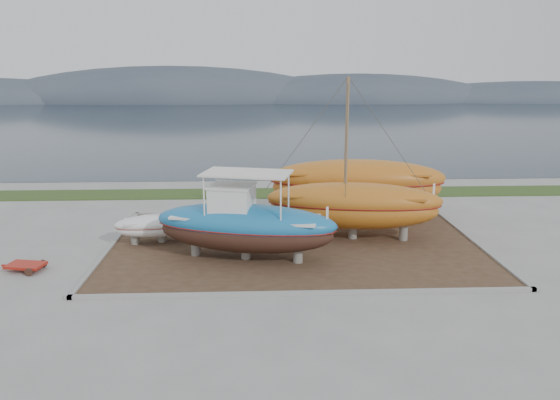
{
  "coord_description": "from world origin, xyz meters",
  "views": [
    {
      "loc": [
        -1.85,
        -21.89,
        8.69
      ],
      "look_at": [
        -0.75,
        4.0,
        2.35
      ],
      "focal_mm": 35.0,
      "sensor_mm": 36.0,
      "label": 1
    }
  ],
  "objects_px": {
    "blue_caique": "(245,216)",
    "orange_bare_hull": "(357,190)",
    "white_dinghy": "(162,228)",
    "orange_sailboat": "(355,160)",
    "red_trailer": "(26,267)"
  },
  "relations": [
    {
      "from": "white_dinghy",
      "to": "red_trailer",
      "type": "relative_size",
      "value": 2.0
    },
    {
      "from": "blue_caique",
      "to": "orange_bare_hull",
      "type": "relative_size",
      "value": 0.83
    },
    {
      "from": "white_dinghy",
      "to": "blue_caique",
      "type": "bearing_deg",
      "value": -45.88
    },
    {
      "from": "blue_caique",
      "to": "orange_bare_hull",
      "type": "bearing_deg",
      "value": 61.06
    },
    {
      "from": "orange_bare_hull",
      "to": "orange_sailboat",
      "type": "bearing_deg",
      "value": -97.66
    },
    {
      "from": "orange_sailboat",
      "to": "blue_caique",
      "type": "bearing_deg",
      "value": -143.84
    },
    {
      "from": "orange_sailboat",
      "to": "red_trailer",
      "type": "height_order",
      "value": "orange_sailboat"
    },
    {
      "from": "orange_sailboat",
      "to": "red_trailer",
      "type": "bearing_deg",
      "value": -156.86
    },
    {
      "from": "orange_bare_hull",
      "to": "red_trailer",
      "type": "xyz_separation_m",
      "value": [
        -15.93,
        -7.87,
        -1.57
      ]
    },
    {
      "from": "orange_bare_hull",
      "to": "red_trailer",
      "type": "distance_m",
      "value": 17.83
    },
    {
      "from": "red_trailer",
      "to": "orange_bare_hull",
      "type": "bearing_deg",
      "value": 37.52
    },
    {
      "from": "orange_bare_hull",
      "to": "red_trailer",
      "type": "relative_size",
      "value": 4.4
    },
    {
      "from": "red_trailer",
      "to": "white_dinghy",
      "type": "bearing_deg",
      "value": 46.61
    },
    {
      "from": "orange_bare_hull",
      "to": "red_trailer",
      "type": "height_order",
      "value": "orange_bare_hull"
    },
    {
      "from": "blue_caique",
      "to": "orange_sailboat",
      "type": "xyz_separation_m",
      "value": [
        5.46,
        2.83,
        2.05
      ]
    }
  ]
}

